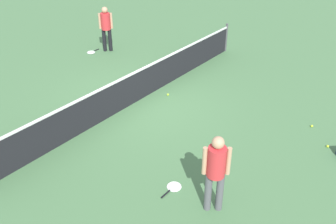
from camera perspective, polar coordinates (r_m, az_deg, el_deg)
The scene contains 9 objects.
ground_plane at distance 11.01m, azimuth -4.55°, elevation 1.82°, with size 40.00×40.00×0.00m, color #4C7A4C.
court_net at distance 10.77m, azimuth -4.66°, elevation 4.14°, with size 10.09×0.09×1.07m.
player_near_side at distance 6.86m, azimuth 7.40°, elevation -8.61°, with size 0.48×0.48×1.70m.
player_far_side at distance 14.39m, azimuth -9.55°, elevation 13.04°, with size 0.48×0.48×1.70m.
tennis_racket_near_player at distance 7.90m, azimuth 0.83°, elevation -11.55°, with size 0.58×0.32×0.03m.
tennis_racket_far_player at distance 14.67m, azimuth -11.70°, elevation 9.03°, with size 0.59×0.33×0.03m.
tennis_ball_near_player at distance 10.43m, azimuth 21.30°, elevation -2.03°, with size 0.07×0.07×0.07m, color #C6E033.
tennis_ball_by_net at distance 11.21m, azimuth -0.01°, elevation 2.71°, with size 0.07×0.07×0.07m, color #C6E033.
tennis_ball_midcourt at distance 9.78m, azimuth 23.41°, elevation -4.86°, with size 0.07×0.07×0.07m, color #C6E033.
Camera 1 is at (-6.99, -6.60, 5.36)m, focal length 39.54 mm.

